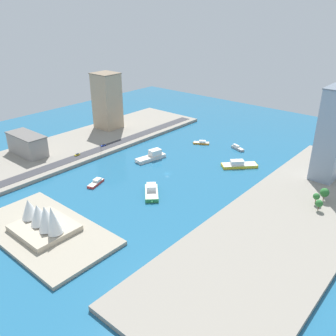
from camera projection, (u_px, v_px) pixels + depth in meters
The scene contains 19 objects.
ground_plane at pixel (167, 174), 265.66m from camera, with size 440.00×440.00×0.00m, color #23668E.
quay_west at pixel (292, 217), 208.71m from camera, with size 70.00×240.00×2.58m, color gray.
quay_east at pixel (86, 143), 321.52m from camera, with size 70.00×240.00×2.58m, color gray.
peninsula_point at pixel (45, 232), 196.17m from camera, with size 82.69×44.42×2.00m, color #A89E89.
road_strip at pixel (104, 147), 306.65m from camera, with size 10.14×228.00×0.15m, color #38383D.
ferry_white_commuter at pixel (152, 156), 289.19m from camera, with size 12.52×28.21×7.52m.
ferry_green_doubledeck at pixel (152, 192), 235.78m from camera, with size 21.13×21.35×6.03m.
tugboat_red at pixel (96, 183), 249.56m from camera, with size 9.27×15.97×3.31m.
yacht_sleek_gray at pixel (238, 148), 309.37m from camera, with size 14.49×8.11×3.47m.
water_taxi_orange at pixel (201, 143), 321.83m from camera, with size 14.47×11.37×3.09m.
ferry_yellow_fast at pixel (239, 165), 276.15m from camera, with size 25.08×25.70×5.44m.
apartment_midrise_tan at pixel (107, 101), 346.35m from camera, with size 23.23×21.01×53.08m.
tower_tall_glass at pixel (332, 134), 241.71m from camera, with size 16.21×24.45×63.63m.
carpark_squat_concrete at pixel (27, 144), 290.71m from camera, with size 37.13×16.50×16.79m.
hatchback_blue at pixel (103, 145), 309.35m from camera, with size 1.98×4.57×1.42m.
taxi_yellow_cab at pixel (77, 155), 290.17m from camera, with size 1.86×4.66×1.48m.
traffic_light_waterfront at pixel (101, 147), 295.61m from camera, with size 0.36×0.36×6.50m.
opera_landmark at pixel (43, 219), 193.26m from camera, with size 35.13×27.67×18.78m.
park_tree_cluster at pixel (322, 196), 218.33m from camera, with size 8.28×18.82×8.53m.
Camera 1 is at (-156.13, 182.08, 114.28)m, focal length 38.43 mm.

